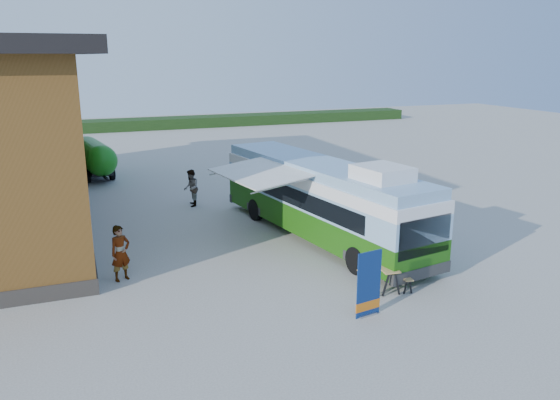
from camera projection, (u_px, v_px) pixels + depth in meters
name	position (u px, v px, depth m)	size (l,w,h in m)	color
ground	(297.00, 265.00, 18.65)	(100.00, 100.00, 0.00)	#BCB7AD
hedge	(226.00, 120.00, 55.57)	(40.00, 3.00, 1.00)	#264419
bus	(320.00, 197.00, 21.10)	(4.24, 11.55, 3.47)	#2A6911
awning	(265.00, 177.00, 20.51)	(3.27, 4.58, 0.52)	white
banner	(369.00, 290.00, 14.87)	(0.81, 0.27, 1.89)	navy
picnic_table	(385.00, 272.00, 16.64)	(1.48, 1.35, 0.77)	tan
person_a	(121.00, 253.00, 17.23)	(0.66, 0.43, 1.82)	#999999
person_b	(191.00, 188.00, 25.76)	(0.85, 0.67, 1.76)	#999999
slurry_tanker	(94.00, 156.00, 31.76)	(2.35, 5.85, 2.18)	#1B8017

